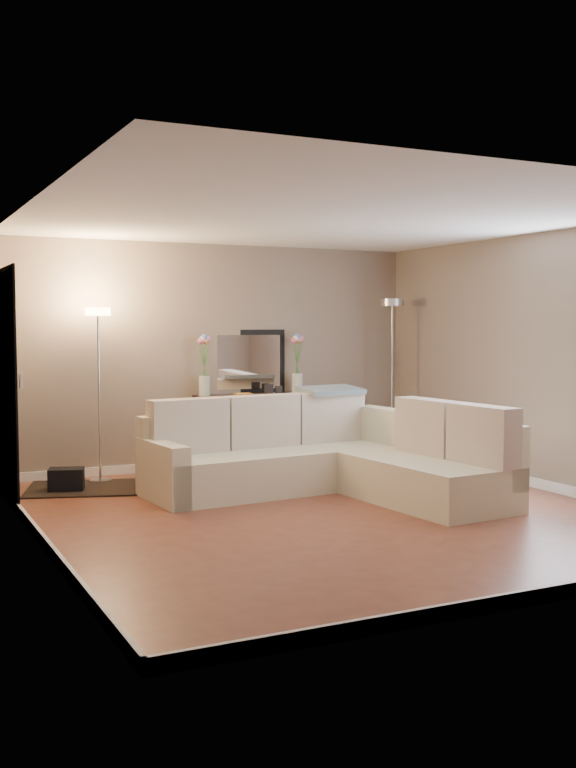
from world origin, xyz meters
name	(u,v)px	position (x,y,z in m)	size (l,w,h in m)	color
floor	(327,513)	(0.00, 0.00, -0.01)	(5.00, 5.50, 0.01)	brown
ceiling	(328,217)	(0.00, 0.00, 2.60)	(5.00, 5.50, 0.01)	white
wall_back	(215,356)	(0.00, 2.76, 1.30)	(5.00, 0.02, 2.60)	gray
wall_front	(553,388)	(0.00, -2.76, 1.30)	(5.00, 0.02, 2.60)	gray
wall_left	(34,374)	(-2.51, 0.00, 1.30)	(0.02, 5.50, 2.60)	gray
wall_right	(547,362)	(2.51, 0.00, 1.30)	(0.02, 5.50, 2.60)	gray
baseboard_back	(216,463)	(0.00, 2.73, 0.05)	(5.00, 0.03, 0.10)	white
baseboard_front	(545,595)	(0.00, -2.73, 0.05)	(5.00, 0.03, 0.10)	white
baseboard_left	(41,538)	(-2.48, 0.00, 0.05)	(0.03, 5.50, 0.10)	white
baseboard_right	(542,484)	(2.48, 0.00, 0.05)	(0.03, 5.50, 0.10)	white
doorway	(7,386)	(-2.48, 1.70, 1.10)	(0.02, 1.20, 2.20)	black
switch_plate	(21,381)	(-2.48, 0.85, 1.20)	(0.02, 0.08, 0.12)	white
sectional_sofa	(328,458)	(0.44, 0.80, 0.35)	(2.89, 2.64, 0.95)	beige
throw_blanket	(331,390)	(0.86, 1.50, 0.96)	(0.68, 0.39, 0.05)	gray
console_table	(246,426)	(0.32, 2.59, 0.48)	(1.40, 0.41, 0.86)	black
leaning_mirror	(246,362)	(0.41, 2.77, 1.23)	(0.98, 0.07, 0.77)	black
table_decor	(253,393)	(0.40, 2.55, 0.87)	(0.59, 0.13, 0.14)	gold
flower_vase_left	(204,371)	(-0.19, 2.60, 1.14)	(0.16, 0.13, 0.73)	silver
flower_vase_right	(297,369)	(0.99, 2.57, 1.14)	(0.16, 0.13, 0.73)	silver
floor_lamp_lit	(98,360)	(-1.46, 2.36, 1.31)	(0.33, 0.33, 1.85)	silver
floor_lamp_unlit	(392,347)	(2.12, 2.25, 1.40)	(0.29, 0.29, 1.98)	silver
charcoal_rug	(88,488)	(-1.66, 2.05, 0.01)	(1.20, 0.90, 0.02)	black
black_bag	(66,479)	(-1.88, 2.02, 0.12)	(0.34, 0.24, 0.22)	black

